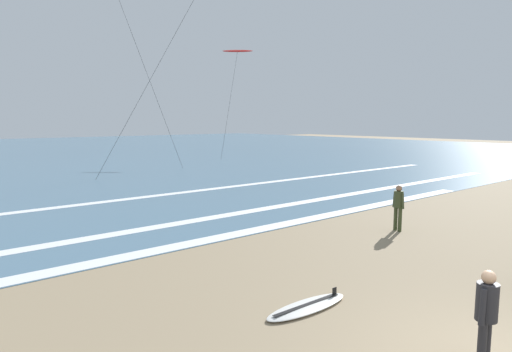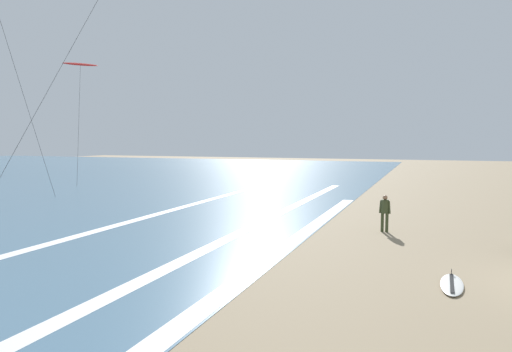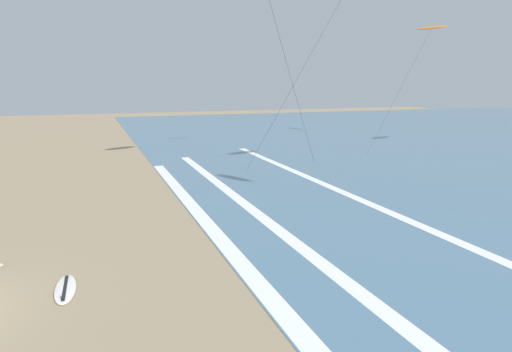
# 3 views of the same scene
# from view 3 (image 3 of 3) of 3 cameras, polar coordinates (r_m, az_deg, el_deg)

# --- Properties ---
(wave_foam_shoreline) EXTENTS (36.36, 0.67, 0.01)m
(wave_foam_shoreline) POSITION_cam_3_polar(r_m,az_deg,el_deg) (16.76, -3.27, -9.50)
(wave_foam_shoreline) COLOR white
(wave_foam_shoreline) RESTS_ON ocean_surface
(wave_foam_mid_break) EXTENTS (48.60, 0.62, 0.01)m
(wave_foam_mid_break) POSITION_cam_3_polar(r_m,az_deg,el_deg) (15.13, 9.95, -12.11)
(wave_foam_mid_break) COLOR white
(wave_foam_mid_break) RESTS_ON ocean_surface
(wave_foam_outer_break) EXTENTS (53.54, 0.58, 0.01)m
(wave_foam_outer_break) POSITION_cam_3_polar(r_m,az_deg,el_deg) (19.13, 24.81, -7.87)
(wave_foam_outer_break) COLOR white
(wave_foam_outer_break) RESTS_ON ocean_surface
(surfboard_foreground_flat) EXTENTS (2.11, 0.65, 0.25)m
(surfboard_foreground_flat) POSITION_cam_3_polar(r_m,az_deg,el_deg) (14.97, -23.09, -13.06)
(surfboard_foreground_flat) COLOR silver
(surfboard_foreground_flat) RESTS_ON ground
(kite_orange_high_right) EXTENTS (5.52, 10.12, 11.47)m
(kite_orange_high_right) POSITION_cam_3_polar(r_m,az_deg,el_deg) (48.76, 21.39, 17.06)
(kite_orange_high_right) COLOR orange
(kite_orange_high_right) RESTS_ON ground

